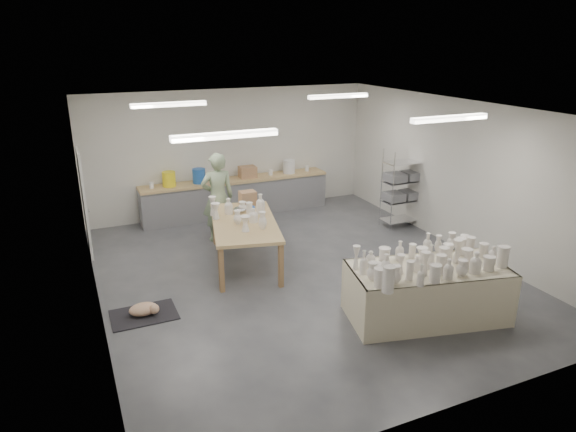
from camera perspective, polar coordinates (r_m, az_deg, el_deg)
name	(u,v)px	position (r m, az deg, el deg)	size (l,w,h in m)	color
room	(294,164)	(8.87, 0.70, 5.78)	(8.00, 8.02, 3.00)	#424449
back_counter	(236,195)	(12.56, -5.78, 2.29)	(4.60, 0.60, 1.24)	tan
wire_shelf	(403,187)	(11.91, 12.61, 3.15)	(0.88, 0.48, 1.80)	silver
drying_table	(427,290)	(8.20, 15.18, -7.90)	(2.57, 1.64, 1.21)	olive
work_table	(244,218)	(9.75, -4.96, -0.27)	(1.67, 2.53, 1.25)	tan
rug	(144,315)	(8.49, -15.71, -10.52)	(1.00, 0.70, 0.02)	black
cat	(145,309)	(8.42, -15.62, -9.91)	(0.51, 0.42, 0.19)	white
potter	(218,197)	(10.86, -7.81, 2.07)	(0.69, 0.46, 1.90)	#91A983
red_stool	(216,224)	(11.32, -8.05, -0.85)	(0.39, 0.39, 0.31)	red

